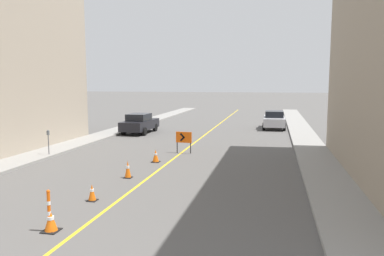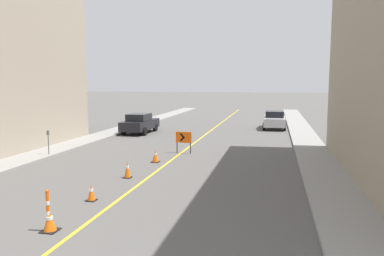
{
  "view_description": "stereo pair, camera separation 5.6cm",
  "coord_description": "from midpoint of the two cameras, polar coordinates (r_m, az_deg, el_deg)",
  "views": [
    {
      "loc": [
        5.21,
        -2.24,
        4.1
      ],
      "look_at": [
        -0.19,
        22.38,
        1.0
      ],
      "focal_mm": 35.0,
      "sensor_mm": 36.0,
      "label": 1
    },
    {
      "loc": [
        5.27,
        -2.23,
        4.1
      ],
      "look_at": [
        -0.19,
        22.38,
        1.0
      ],
      "focal_mm": 35.0,
      "sensor_mm": 36.0,
      "label": 2
    }
  ],
  "objects": [
    {
      "name": "lane_stripe",
      "position": [
        29.85,
        2.15,
        -0.88
      ],
      "size": [
        0.12,
        53.73,
        0.01
      ],
      "color": "gold",
      "rests_on": "ground_plane"
    },
    {
      "name": "sidewalk_left",
      "position": [
        32.01,
        -11.12,
        -0.35
      ],
      "size": [
        1.97,
        53.73,
        0.15
      ],
      "color": "gray",
      "rests_on": "ground_plane"
    },
    {
      "name": "sidewalk_right",
      "position": [
        29.46,
        16.6,
        -1.14
      ],
      "size": [
        1.97,
        53.73,
        0.15
      ],
      "color": "gray",
      "rests_on": "ground_plane"
    },
    {
      "name": "traffic_cone_second",
      "position": [
        11.32,
        -20.86,
        -13.1
      ],
      "size": [
        0.44,
        0.44,
        0.6
      ],
      "color": "black",
      "rests_on": "ground_plane"
    },
    {
      "name": "traffic_cone_third",
      "position": [
        13.61,
        -15.1,
        -9.48
      ],
      "size": [
        0.33,
        0.33,
        0.59
      ],
      "color": "black",
      "rests_on": "ground_plane"
    },
    {
      "name": "traffic_cone_fourth",
      "position": [
        16.41,
        -9.85,
        -6.24
      ],
      "size": [
        0.34,
        0.34,
        0.74
      ],
      "color": "black",
      "rests_on": "ground_plane"
    },
    {
      "name": "traffic_cone_fifth",
      "position": [
        19.38,
        -5.65,
        -4.26
      ],
      "size": [
        0.41,
        0.41,
        0.65
      ],
      "color": "black",
      "rests_on": "ground_plane"
    },
    {
      "name": "delineator_post_front",
      "position": [
        11.26,
        -21.07,
        -12.05
      ],
      "size": [
        0.29,
        0.29,
        1.18
      ],
      "color": "black",
      "rests_on": "ground_plane"
    },
    {
      "name": "arrow_barricade_primary",
      "position": [
        21.62,
        -1.34,
        -1.58
      ],
      "size": [
        0.94,
        0.14,
        1.25
      ],
      "rotation": [
        0.0,
        0.0,
        -0.08
      ],
      "color": "#EF560C",
      "rests_on": "ground_plane"
    },
    {
      "name": "parked_car_curb_near",
      "position": [
        30.47,
        -8.03,
        0.72
      ],
      "size": [
        1.96,
        4.36,
        1.59
      ],
      "rotation": [
        0.0,
        0.0,
        -0.04
      ],
      "color": "black",
      "rests_on": "ground_plane"
    },
    {
      "name": "parked_car_curb_mid",
      "position": [
        33.81,
        12.37,
        1.24
      ],
      "size": [
        1.93,
        4.31,
        1.59
      ],
      "rotation": [
        0.0,
        0.0,
        0.01
      ],
      "color": "#B7B7BC",
      "rests_on": "ground_plane"
    },
    {
      "name": "parking_meter_near_curb",
      "position": [
        21.96,
        -21.13,
        -1.31
      ],
      "size": [
        0.12,
        0.11,
        1.35
      ],
      "color": "#4C4C51",
      "rests_on": "sidewalk_left"
    }
  ]
}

